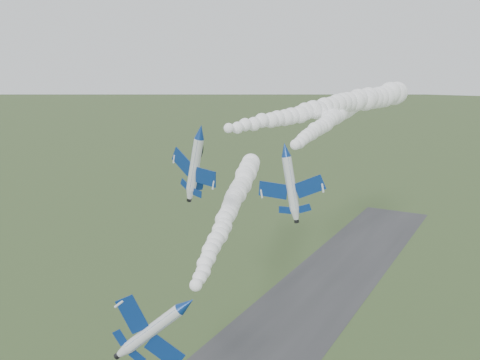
# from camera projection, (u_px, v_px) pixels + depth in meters

# --- Properties ---
(jet_lead) EXTENTS (8.03, 13.43, 8.90)m
(jet_lead) POSITION_uv_depth(u_px,v_px,m) (187.00, 305.00, 68.03)
(jet_lead) COLOR silver
(smoke_trail_jet_lead) EXTENTS (30.92, 66.79, 4.68)m
(smoke_trail_jet_lead) POSITION_uv_depth(u_px,v_px,m) (231.00, 206.00, 105.18)
(smoke_trail_jet_lead) COLOR white
(jet_pair_left) EXTENTS (11.85, 14.23, 4.46)m
(jet_pair_left) POSITION_uv_depth(u_px,v_px,m) (200.00, 132.00, 89.90)
(jet_pair_left) COLOR silver
(smoke_trail_jet_pair_left) EXTENTS (25.74, 64.45, 5.60)m
(smoke_trail_jet_pair_left) POSITION_uv_depth(u_px,v_px,m) (328.00, 107.00, 114.92)
(smoke_trail_jet_pair_left) COLOR white
(jet_pair_right) EXTENTS (10.74, 12.94, 3.56)m
(jet_pair_right) POSITION_uv_depth(u_px,v_px,m) (285.00, 150.00, 82.70)
(jet_pair_right) COLOR silver
(smoke_trail_jet_pair_right) EXTENTS (12.88, 63.81, 4.51)m
(smoke_trail_jet_pair_right) POSITION_uv_depth(u_px,v_px,m) (335.00, 117.00, 114.33)
(smoke_trail_jet_pair_right) COLOR white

